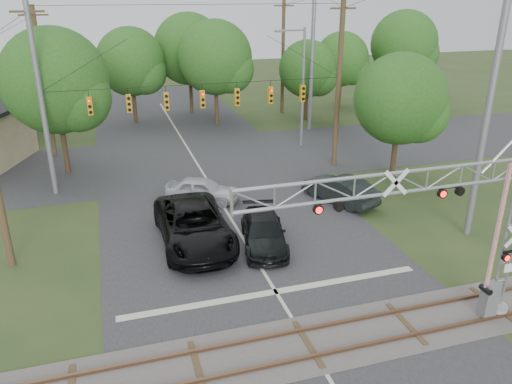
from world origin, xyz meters
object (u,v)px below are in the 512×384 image
object	(u,v)px
crossing_gantry	(441,219)
streetlight	(301,82)
traffic_signal_span	(216,93)
pickup_black	(194,225)
sedan_silver	(202,190)
car_dark	(264,232)

from	to	relation	value
crossing_gantry	streetlight	bearing A→B (deg)	79.77
traffic_signal_span	pickup_black	size ratio (longest dim) A/B	2.71
traffic_signal_span	sedan_silver	bearing A→B (deg)	-115.16
crossing_gantry	streetlight	distance (m)	23.91
traffic_signal_span	streetlight	distance (m)	9.48
pickup_black	car_dark	xyz separation A→B (m)	(3.23, -1.23, -0.27)
car_dark	sedan_silver	xyz separation A→B (m)	(-1.79, 6.38, 0.02)
pickup_black	streetlight	size ratio (longest dim) A/B	0.77
crossing_gantry	streetlight	size ratio (longest dim) A/B	1.20
car_dark	streetlight	distance (m)	18.03
crossing_gantry	car_dark	world-z (taller)	crossing_gantry
car_dark	sedan_silver	size ratio (longest dim) A/B	1.15
crossing_gantry	traffic_signal_span	xyz separation A→B (m)	(-3.69, 18.36, 1.20)
pickup_black	streetlight	world-z (taller)	streetlight
pickup_black	car_dark	size ratio (longest dim) A/B	1.43
crossing_gantry	car_dark	bearing A→B (deg)	115.21
traffic_signal_span	sedan_silver	world-z (taller)	traffic_signal_span
traffic_signal_span	car_dark	distance (m)	11.48
streetlight	traffic_signal_span	bearing A→B (deg)	-146.93
sedan_silver	streetlight	distance (m)	14.12
sedan_silver	streetlight	bearing A→B (deg)	-20.35
traffic_signal_span	sedan_silver	distance (m)	6.61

